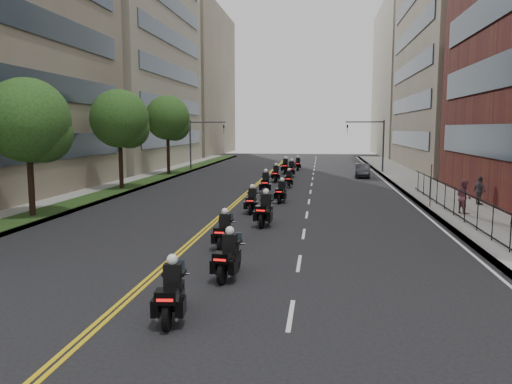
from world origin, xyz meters
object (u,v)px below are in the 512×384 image
(parked_sedan, at_px, (363,170))
(pedestrian_b, at_px, (464,197))
(motorcycle_2, at_px, (224,232))
(motorcycle_7, at_px, (289,180))
(motorcycle_4, at_px, (252,202))
(motorcycle_3, at_px, (265,211))
(motorcycle_9, at_px, (291,170))
(motorcycle_11, at_px, (298,165))
(motorcycle_0, at_px, (172,294))
(pedestrian_c, at_px, (480,191))
(motorcycle_6, at_px, (266,184))
(motorcycle_1, at_px, (229,258))
(motorcycle_5, at_px, (282,193))
(motorcycle_10, at_px, (285,167))
(motorcycle_8, at_px, (276,174))

(parked_sedan, distance_m, pedestrian_b, 21.60)
(motorcycle_2, bearing_deg, motorcycle_7, 88.17)
(motorcycle_2, relative_size, motorcycle_4, 0.99)
(motorcycle_3, distance_m, motorcycle_4, 3.77)
(motorcycle_3, xyz_separation_m, motorcycle_4, (-1.16, 3.59, -0.08))
(motorcycle_2, height_order, motorcycle_9, motorcycle_9)
(motorcycle_11, relative_size, pedestrian_b, 1.22)
(motorcycle_0, distance_m, motorcycle_4, 15.99)
(parked_sedan, distance_m, pedestrian_c, 18.74)
(parked_sedan, height_order, pedestrian_b, pedestrian_b)
(motorcycle_2, xyz_separation_m, motorcycle_7, (1.29, 20.74, -0.02))
(motorcycle_0, xyz_separation_m, motorcycle_3, (0.98, 12.40, 0.07))
(motorcycle_6, distance_m, pedestrian_b, 14.12)
(motorcycle_1, bearing_deg, motorcycle_3, 95.43)
(motorcycle_7, bearing_deg, parked_sedan, 54.83)
(motorcycle_1, height_order, pedestrian_c, pedestrian_c)
(motorcycle_7, distance_m, parked_sedan, 11.40)
(motorcycle_5, distance_m, motorcycle_10, 20.24)
(motorcycle_3, distance_m, parked_sedan, 26.15)
(motorcycle_6, distance_m, motorcycle_10, 16.08)
(motorcycle_4, bearing_deg, parked_sedan, 69.22)
(motorcycle_0, bearing_deg, motorcycle_3, 78.85)
(motorcycle_9, distance_m, motorcycle_11, 8.15)
(motorcycle_3, height_order, motorcycle_4, motorcycle_3)
(motorcycle_1, distance_m, motorcycle_6, 20.66)
(motorcycle_4, relative_size, motorcycle_5, 1.01)
(motorcycle_9, xyz_separation_m, motorcycle_10, (-0.86, 3.79, -0.00))
(motorcycle_0, bearing_deg, motorcycle_9, 82.02)
(motorcycle_6, height_order, pedestrian_c, pedestrian_c)
(motorcycle_9, bearing_deg, motorcycle_1, -86.37)
(parked_sedan, bearing_deg, motorcycle_11, 137.33)
(motorcycle_6, distance_m, pedestrian_c, 14.28)
(motorcycle_6, bearing_deg, pedestrian_b, -36.83)
(motorcycle_2, distance_m, motorcycle_5, 12.58)
(motorcycle_10, bearing_deg, motorcycle_3, -87.99)
(motorcycle_1, distance_m, pedestrian_c, 20.38)
(pedestrian_b, bearing_deg, motorcycle_10, 0.61)
(motorcycle_2, relative_size, motorcycle_11, 0.97)
(motorcycle_2, bearing_deg, pedestrian_b, 38.85)
(motorcycle_11, height_order, parked_sedan, motorcycle_11)
(motorcycle_2, height_order, motorcycle_8, motorcycle_8)
(motorcycle_1, xyz_separation_m, motorcycle_9, (0.09, 32.92, 0.06))
(motorcycle_5, relative_size, motorcycle_8, 0.95)
(motorcycle_11, bearing_deg, parked_sedan, -45.81)
(motorcycle_5, relative_size, parked_sedan, 0.55)
(parked_sedan, bearing_deg, motorcycle_6, -116.86)
(motorcycle_5, relative_size, motorcycle_11, 0.97)
(motorcycle_7, bearing_deg, motorcycle_9, 92.13)
(motorcycle_8, bearing_deg, motorcycle_6, -90.65)
(pedestrian_b, bearing_deg, motorcycle_1, 115.34)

